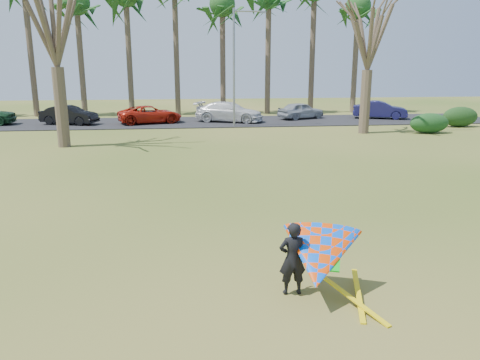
{
  "coord_description": "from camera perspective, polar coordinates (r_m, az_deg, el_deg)",
  "views": [
    {
      "loc": [
        -1.57,
        -10.96,
        4.34
      ],
      "look_at": [
        0.0,
        2.0,
        1.1
      ],
      "focal_mm": 35.0,
      "sensor_mm": 36.0,
      "label": 1
    }
  ],
  "objects": [
    {
      "name": "palm_9",
      "position": [
        45.02,
        14.22,
        19.7
      ],
      "size": [
        4.84,
        4.84,
        10.84
      ],
      "color": "brown",
      "rests_on": "ground"
    },
    {
      "name": "car_1",
      "position": [
        36.54,
        -20.11,
        7.45
      ],
      "size": [
        4.36,
        2.65,
        1.36
      ],
      "primitive_type": "imported",
      "rotation": [
        0.0,
        0.0,
        1.25
      ],
      "color": "black",
      "rests_on": "parking_strip"
    },
    {
      "name": "ground",
      "position": [
        11.89,
        1.17,
        -7.47
      ],
      "size": [
        100.0,
        100.0,
        0.0
      ],
      "primitive_type": "plane",
      "color": "#274F11",
      "rests_on": "ground"
    },
    {
      "name": "palm_6",
      "position": [
        42.39,
        -2.17,
        20.47
      ],
      "size": [
        4.84,
        4.84,
        10.84
      ],
      "color": "#4A392C",
      "rests_on": "ground"
    },
    {
      "name": "parking_strip",
      "position": [
        36.25,
        -4.41,
        7.07
      ],
      "size": [
        46.0,
        7.0,
        0.06
      ],
      "primitive_type": "cube",
      "color": "black",
      "rests_on": "ground"
    },
    {
      "name": "car_3",
      "position": [
        35.98,
        -1.32,
        8.31
      ],
      "size": [
        5.58,
        3.93,
        1.5
      ],
      "primitive_type": "imported",
      "rotation": [
        0.0,
        0.0,
        1.18
      ],
      "color": "silver",
      "rests_on": "parking_strip"
    },
    {
      "name": "bare_tree_left",
      "position": [
        26.87,
        -21.91,
        18.49
      ],
      "size": [
        6.6,
        6.6,
        9.7
      ],
      "color": "#4D3B2E",
      "rests_on": "ground"
    },
    {
      "name": "hedge_near",
      "position": [
        32.66,
        22.07,
        6.44
      ],
      "size": [
        2.59,
        1.17,
        1.29
      ],
      "primitive_type": "ellipsoid",
      "color": "#153B17",
      "rests_on": "ground"
    },
    {
      "name": "car_4",
      "position": [
        38.27,
        7.43,
        8.4
      ],
      "size": [
        4.19,
        3.02,
        1.32
      ],
      "primitive_type": "imported",
      "rotation": [
        0.0,
        0.0,
        1.99
      ],
      "color": "#989EA5",
      "rests_on": "parking_strip"
    },
    {
      "name": "kite_flyer",
      "position": [
        8.97,
        9.41,
        -9.23
      ],
      "size": [
        2.13,
        2.39,
        2.02
      ],
      "color": "black",
      "rests_on": "ground"
    },
    {
      "name": "car_2",
      "position": [
        35.7,
        -10.9,
        7.86
      ],
      "size": [
        5.1,
        3.41,
        1.3
      ],
      "primitive_type": "imported",
      "rotation": [
        0.0,
        0.0,
        1.86
      ],
      "color": "#B51E0E",
      "rests_on": "parking_strip"
    },
    {
      "name": "hedge_far",
      "position": [
        36.87,
        25.25,
        6.98
      ],
      "size": [
        2.57,
        1.21,
        1.43
      ],
      "primitive_type": "ellipsoid",
      "color": "#153312",
      "rests_on": "ground"
    },
    {
      "name": "streetlight",
      "position": [
        33.17,
        -0.47,
        14.16
      ],
      "size": [
        2.28,
        0.18,
        8.0
      ],
      "color": "gray",
      "rests_on": "ground"
    },
    {
      "name": "palm_3",
      "position": [
        43.07,
        -19.32,
        19.64
      ],
      "size": [
        4.84,
        4.84,
        10.84
      ],
      "color": "brown",
      "rests_on": "ground"
    },
    {
      "name": "car_5",
      "position": [
        39.78,
        16.7,
        8.2
      ],
      "size": [
        4.49,
        2.93,
        1.4
      ],
      "primitive_type": "imported",
      "rotation": [
        0.0,
        0.0,
        1.19
      ],
      "color": "#191848",
      "rests_on": "parking_strip"
    },
    {
      "name": "bare_tree_right",
      "position": [
        31.27,
        15.57,
        17.54
      ],
      "size": [
        6.27,
        6.27,
        9.21
      ],
      "color": "#493C2C",
      "rests_on": "ground"
    }
  ]
}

